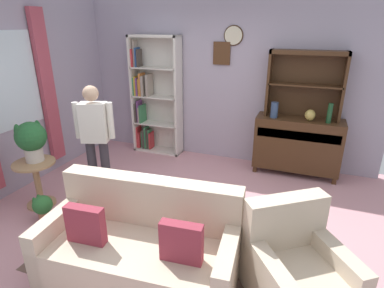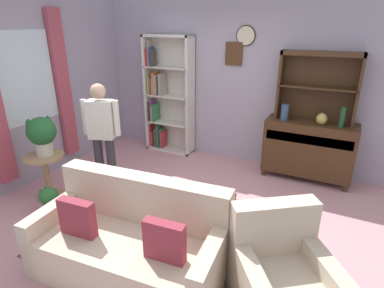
{
  "view_description": "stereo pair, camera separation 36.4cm",
  "coord_description": "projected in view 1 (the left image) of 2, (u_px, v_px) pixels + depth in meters",
  "views": [
    {
      "loc": [
        1.31,
        -3.02,
        2.29
      ],
      "look_at": [
        0.1,
        0.2,
        0.95
      ],
      "focal_mm": 29.3,
      "sensor_mm": 36.0,
      "label": 1
    },
    {
      "loc": [
        1.65,
        -2.88,
        2.29
      ],
      "look_at": [
        0.1,
        0.2,
        0.95
      ],
      "focal_mm": 29.3,
      "sensor_mm": 36.0,
      "label": 2
    }
  ],
  "objects": [
    {
      "name": "coffee_table",
      "position": [
        199.0,
        200.0,
        3.66
      ],
      "size": [
        0.8,
        0.5,
        0.42
      ],
      "color": "#422816",
      "rests_on": "ground_plane"
    },
    {
      "name": "sideboard",
      "position": [
        297.0,
        144.0,
        4.93
      ],
      "size": [
        1.3,
        0.45,
        0.92
      ],
      "color": "#422816",
      "rests_on": "ground_plane"
    },
    {
      "name": "vase_tall",
      "position": [
        274.0,
        110.0,
        4.79
      ],
      "size": [
        0.11,
        0.11,
        0.24
      ],
      "primitive_type": "cylinder",
      "color": "#33476B",
      "rests_on": "sideboard"
    },
    {
      "name": "wall_left",
      "position": [
        6.0,
        93.0,
        4.23
      ],
      "size": [
        0.16,
        4.2,
        2.8
      ],
      "color": "#A399AD",
      "rests_on": "ground_plane"
    },
    {
      "name": "area_rug",
      "position": [
        185.0,
        237.0,
        3.57
      ],
      "size": [
        2.76,
        2.11,
        0.01
      ],
      "primitive_type": "cube",
      "color": "brown",
      "rests_on": "ground_plane"
    },
    {
      "name": "sideboard_hutch",
      "position": [
        306.0,
        75.0,
        4.64
      ],
      "size": [
        1.1,
        0.26,
        1.0
      ],
      "color": "#422816",
      "rests_on": "sideboard"
    },
    {
      "name": "plant_stand",
      "position": [
        37.0,
        179.0,
        4.08
      ],
      "size": [
        0.52,
        0.52,
        0.62
      ],
      "color": "#A87F56",
      "rests_on": "ground_plane"
    },
    {
      "name": "book_stack",
      "position": [
        200.0,
        196.0,
        3.55
      ],
      "size": [
        0.17,
        0.15,
        0.07
      ],
      "color": "#723F7F",
      "rests_on": "coffee_table"
    },
    {
      "name": "ground_plane",
      "position": [
        179.0,
        220.0,
        3.9
      ],
      "size": [
        5.4,
        4.6,
        0.02
      ],
      "primitive_type": "cube",
      "color": "#C68C93"
    },
    {
      "name": "potted_plant_small",
      "position": [
        42.0,
        206.0,
        3.84
      ],
      "size": [
        0.24,
        0.24,
        0.33
      ],
      "color": "#AD6B4C",
      "rests_on": "ground_plane"
    },
    {
      "name": "person_reading",
      "position": [
        95.0,
        135.0,
        4.12
      ],
      "size": [
        0.52,
        0.3,
        1.56
      ],
      "color": "#38333D",
      "rests_on": "ground_plane"
    },
    {
      "name": "bookshelf",
      "position": [
        153.0,
        99.0,
        5.66
      ],
      "size": [
        0.9,
        0.3,
        2.1
      ],
      "color": "silver",
      "rests_on": "ground_plane"
    },
    {
      "name": "potted_plant_large",
      "position": [
        31.0,
        139.0,
        3.93
      ],
      "size": [
        0.38,
        0.38,
        0.52
      ],
      "color": "beige",
      "rests_on": "plant_stand"
    },
    {
      "name": "couch_floral",
      "position": [
        142.0,
        247.0,
        2.95
      ],
      "size": [
        1.87,
        1.0,
        0.9
      ],
      "color": "beige",
      "rests_on": "ground_plane"
    },
    {
      "name": "bottle_wine",
      "position": [
        330.0,
        113.0,
        4.52
      ],
      "size": [
        0.07,
        0.07,
        0.29
      ],
      "primitive_type": "cylinder",
      "color": "#194223",
      "rests_on": "sideboard"
    },
    {
      "name": "wall_back",
      "position": [
        227.0,
        79.0,
        5.25
      ],
      "size": [
        5.0,
        0.09,
        2.8
      ],
      "color": "#A399AD",
      "rests_on": "ground_plane"
    },
    {
      "name": "armchair_floral",
      "position": [
        296.0,
        272.0,
        2.68
      ],
      "size": [
        1.06,
        1.07,
        0.88
      ],
      "color": "beige",
      "rests_on": "ground_plane"
    },
    {
      "name": "vase_round",
      "position": [
        310.0,
        115.0,
        4.65
      ],
      "size": [
        0.15,
        0.15,
        0.17
      ],
      "primitive_type": "ellipsoid",
      "color": "tan",
      "rests_on": "sideboard"
    }
  ]
}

